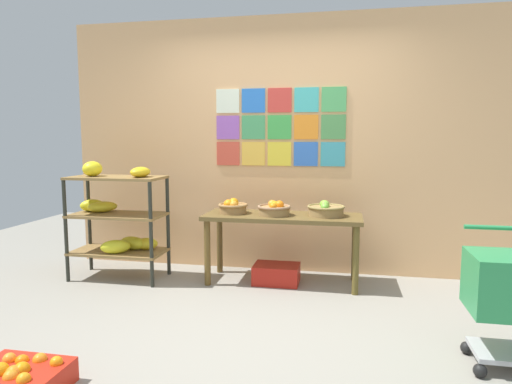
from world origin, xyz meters
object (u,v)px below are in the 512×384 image
at_px(fruit_basket_back_left, 326,209).
at_px(orange_crate_foreground, 20,378).
at_px(display_table, 283,224).
at_px(produce_crate_under_table, 276,274).
at_px(banana_shelf_unit, 117,215).
at_px(fruit_basket_left, 274,209).
at_px(fruit_basket_right, 232,207).

relative_size(fruit_basket_back_left, orange_crate_foreground, 0.72).
height_order(display_table, produce_crate_under_table, display_table).
distance_m(display_table, fruit_basket_back_left, 0.44).
xyz_separation_m(banana_shelf_unit, fruit_basket_left, (1.57, 0.13, 0.09)).
xyz_separation_m(banana_shelf_unit, produce_crate_under_table, (1.59, 0.13, -0.55)).
relative_size(fruit_basket_left, produce_crate_under_table, 0.73).
relative_size(banana_shelf_unit, fruit_basket_back_left, 3.34).
bearing_deg(fruit_basket_back_left, fruit_basket_left, -173.95).
relative_size(fruit_basket_right, fruit_basket_left, 0.90).
height_order(display_table, orange_crate_foreground, display_table).
bearing_deg(produce_crate_under_table, fruit_basket_left, -174.54).
relative_size(display_table, fruit_basket_back_left, 4.27).
height_order(banana_shelf_unit, fruit_basket_back_left, banana_shelf_unit).
xyz_separation_m(fruit_basket_back_left, orange_crate_foreground, (-1.57, -2.22, -0.65)).
bearing_deg(display_table, fruit_basket_right, -178.40).
bearing_deg(display_table, orange_crate_foreground, -117.79).
bearing_deg(fruit_basket_right, fruit_basket_left, -2.80).
relative_size(fruit_basket_back_left, fruit_basket_left, 1.10).
distance_m(banana_shelf_unit, fruit_basket_right, 1.16).
xyz_separation_m(fruit_basket_left, produce_crate_under_table, (0.02, 0.00, -0.64)).
bearing_deg(fruit_basket_right, fruit_basket_back_left, 1.95).
bearing_deg(orange_crate_foreground, fruit_basket_right, 73.06).
xyz_separation_m(display_table, produce_crate_under_table, (-0.05, -0.03, -0.49)).
distance_m(fruit_basket_right, orange_crate_foreground, 2.38).
relative_size(fruit_basket_back_left, produce_crate_under_table, 0.81).
bearing_deg(fruit_basket_left, produce_crate_under_table, 5.46).
xyz_separation_m(fruit_basket_right, produce_crate_under_table, (0.44, -0.02, -0.65)).
bearing_deg(display_table, fruit_basket_left, -155.13).
height_order(banana_shelf_unit, produce_crate_under_table, banana_shelf_unit).
relative_size(banana_shelf_unit, display_table, 0.78).
bearing_deg(fruit_basket_back_left, fruit_basket_right, -178.05).
bearing_deg(orange_crate_foreground, banana_shelf_unit, 103.37).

